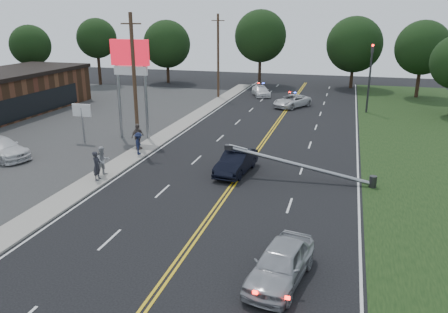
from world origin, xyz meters
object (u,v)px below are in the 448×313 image
(bystander_b, at_px, (103,161))
(bystander_d, at_px, (138,136))
(emergency_b, at_px, (261,91))
(fallen_streetlight, at_px, (307,167))
(utility_pole_far, at_px, (218,56))
(emergency_a, at_px, (292,101))
(parked_car, at_px, (0,148))
(crashed_sedan, at_px, (236,162))
(traffic_signal, at_px, (370,72))
(pylon_sign, at_px, (130,65))
(small_sign, at_px, (82,114))
(utility_pole_mid, at_px, (134,81))
(waiting_sedan, at_px, (281,263))
(bystander_c, at_px, (139,143))
(bystander_a, at_px, (97,166))

(bystander_b, xyz_separation_m, bystander_d, (-0.45, 5.73, 0.05))
(emergency_b, bearing_deg, fallen_streetlight, -96.93)
(utility_pole_far, height_order, emergency_a, utility_pole_far)
(utility_pole_far, relative_size, parked_car, 1.94)
(emergency_a, bearing_deg, emergency_b, 157.92)
(emergency_b, bearing_deg, utility_pole_far, -173.98)
(utility_pole_far, xyz_separation_m, crashed_sedan, (8.85, -25.77, -4.35))
(utility_pole_far, xyz_separation_m, emergency_b, (4.83, 2.74, -4.44))
(traffic_signal, bearing_deg, bystander_d, -131.71)
(pylon_sign, distance_m, traffic_signal, 24.75)
(pylon_sign, bearing_deg, bystander_d, -59.18)
(fallen_streetlight, distance_m, crashed_sedan, 4.55)
(pylon_sign, distance_m, small_sign, 5.45)
(traffic_signal, xyz_separation_m, utility_pole_mid, (-17.50, -18.00, 0.88))
(fallen_streetlight, bearing_deg, parked_car, -176.33)
(utility_pole_mid, distance_m, waiting_sedan, 20.70)
(bystander_b, bearing_deg, emergency_b, 20.66)
(utility_pole_far, bearing_deg, bystander_c, -87.28)
(traffic_signal, relative_size, emergency_b, 1.59)
(bystander_a, bearing_deg, utility_pole_mid, 3.07)
(waiting_sedan, distance_m, bystander_c, 17.87)
(utility_pole_far, relative_size, emergency_b, 2.26)
(fallen_streetlight, distance_m, waiting_sedan, 11.10)
(pylon_sign, xyz_separation_m, utility_pole_far, (1.30, 20.00, -0.91))
(traffic_signal, relative_size, crashed_sedan, 1.57)
(bystander_b, bearing_deg, utility_pole_far, 29.57)
(pylon_sign, xyz_separation_m, emergency_b, (6.13, 22.74, -5.35))
(utility_pole_mid, bearing_deg, bystander_a, -82.24)
(utility_pole_mid, bearing_deg, utility_pole_far, 90.00)
(crashed_sedan, xyz_separation_m, emergency_a, (0.70, 22.51, -0.06))
(small_sign, xyz_separation_m, emergency_a, (14.35, 18.74, -1.66))
(small_sign, xyz_separation_m, crashed_sedan, (13.65, -3.77, -1.59))
(utility_pole_far, bearing_deg, bystander_a, -88.00)
(small_sign, xyz_separation_m, utility_pole_mid, (4.80, 0.00, 2.75))
(pylon_sign, relative_size, emergency_a, 1.64)
(crashed_sedan, xyz_separation_m, bystander_a, (-7.81, -3.82, 0.28))
(fallen_streetlight, bearing_deg, emergency_b, 106.59)
(crashed_sedan, distance_m, bystander_b, 8.44)
(crashed_sedan, xyz_separation_m, bystander_b, (-7.87, -3.01, 0.32))
(bystander_b, relative_size, bystander_d, 0.95)
(small_sign, relative_size, bystander_d, 1.57)
(emergency_b, bearing_deg, bystander_c, -121.30)
(utility_pole_mid, bearing_deg, emergency_b, 78.96)
(fallen_streetlight, xyz_separation_m, utility_pole_far, (-13.39, 26.00, 4.17))
(small_sign, bearing_deg, utility_pole_far, 77.69)
(traffic_signal, xyz_separation_m, fallen_streetlight, (-4.11, -22.00, -3.29))
(utility_pole_far, xyz_separation_m, bystander_c, (1.15, -24.17, -4.15))
(fallen_streetlight, height_order, bystander_d, bystander_d)
(pylon_sign, xyz_separation_m, emergency_a, (10.85, 16.74, -5.32))
(crashed_sedan, bearing_deg, waiting_sedan, -61.56)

